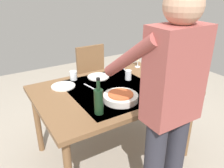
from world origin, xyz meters
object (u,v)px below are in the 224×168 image
object	(u,v)px
wine_bottle	(99,101)
water_cup_far_left	(154,83)
wine_glass_right	(170,71)
chair_near	(94,76)
dinner_plate_far	(98,77)
side_bowl_salad	(169,89)
dinner_plate_near	(63,86)
wine_glass_left	(138,59)
dining_table	(112,96)
serving_bowl_pasta	(121,97)
water_cup_near_left	(73,76)
person_server	(169,106)
water_cup_near_right	(128,75)

from	to	relation	value
wine_bottle	water_cup_far_left	size ratio (longest dim) A/B	3.23
wine_bottle	water_cup_far_left	world-z (taller)	wine_bottle
wine_bottle	wine_glass_right	xyz separation A→B (m)	(-0.91, -0.18, -0.01)
chair_near	dinner_plate_far	bearing A→B (deg)	67.29
side_bowl_salad	dinner_plate_near	world-z (taller)	side_bowl_salad
wine_bottle	wine_glass_left	xyz separation A→B (m)	(-0.89, -0.68, -0.01)
dining_table	wine_glass_left	bearing A→B (deg)	-148.23
wine_glass_right	serving_bowl_pasta	world-z (taller)	wine_glass_right
dining_table	dinner_plate_far	world-z (taller)	dinner_plate_far
chair_near	wine_glass_left	world-z (taller)	chair_near
serving_bowl_pasta	water_cup_far_left	bearing A→B (deg)	-171.55
water_cup_far_left	side_bowl_salad	world-z (taller)	water_cup_far_left
wine_glass_right	water_cup_near_left	distance (m)	0.98
dining_table	wine_glass_left	world-z (taller)	wine_glass_left
wine_glass_left	person_server	bearing A→B (deg)	61.22
chair_near	wine_glass_right	world-z (taller)	chair_near
wine_glass_right	water_cup_near_left	bearing A→B (deg)	-33.12
wine_glass_right	dinner_plate_far	world-z (taller)	wine_glass_right
dining_table	side_bowl_salad	world-z (taller)	side_bowl_salad
wine_bottle	water_cup_far_left	distance (m)	0.70
water_cup_near_right	water_cup_far_left	world-z (taller)	water_cup_near_right
water_cup_near_right	side_bowl_salad	bearing A→B (deg)	108.52
water_cup_far_left	serving_bowl_pasta	size ratio (longest dim) A/B	0.31
water_cup_far_left	side_bowl_salad	size ratio (longest dim) A/B	0.51
side_bowl_salad	dinner_plate_near	xyz separation A→B (m)	(0.79, -0.63, -0.03)
dining_table	dinner_plate_far	distance (m)	0.33
dining_table	side_bowl_salad	bearing A→B (deg)	140.25
water_cup_near_right	serving_bowl_pasta	size ratio (longest dim) A/B	0.34
dining_table	water_cup_near_left	world-z (taller)	water_cup_near_left
serving_bowl_pasta	dinner_plate_near	xyz separation A→B (m)	(0.32, -0.52, -0.03)
water_cup_near_left	wine_glass_right	bearing A→B (deg)	146.88
wine_glass_left	side_bowl_salad	distance (m)	0.72
chair_near	water_cup_near_right	world-z (taller)	chair_near
wine_glass_left	side_bowl_salad	xyz separation A→B (m)	(0.17, 0.70, -0.07)
wine_bottle	serving_bowl_pasta	world-z (taller)	wine_bottle
water_cup_far_left	dinner_plate_near	bearing A→B (deg)	-31.75
wine_bottle	dinner_plate_far	size ratio (longest dim) A/B	1.29
person_server	dinner_plate_near	distance (m)	1.12
dining_table	wine_glass_right	xyz separation A→B (m)	(-0.60, 0.14, 0.18)
dining_table	serving_bowl_pasta	distance (m)	0.27
water_cup_far_left	serving_bowl_pasta	bearing A→B (deg)	8.45
dining_table	dinner_plate_near	bearing A→B (deg)	-37.12
wine_glass_left	water_cup_near_left	world-z (taller)	wine_glass_left
water_cup_near_left	water_cup_near_right	distance (m)	0.57
water_cup_near_right	dinner_plate_near	xyz separation A→B (m)	(0.64, -0.18, -0.05)
wine_glass_right	wine_glass_left	bearing A→B (deg)	-87.42
serving_bowl_pasta	dinner_plate_near	distance (m)	0.61
water_cup_near_right	dinner_plate_far	size ratio (longest dim) A/B	0.44
wine_glass_right	wine_bottle	bearing A→B (deg)	11.32
wine_bottle	wine_glass_left	world-z (taller)	wine_bottle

